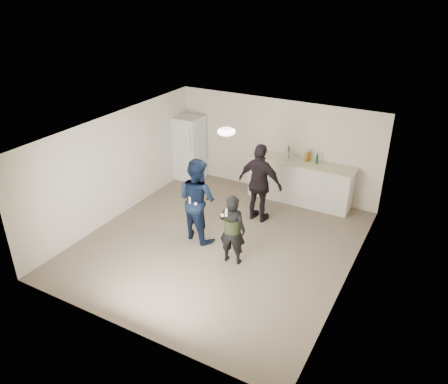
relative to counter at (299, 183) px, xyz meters
The scene contains 21 objects.
floor 2.84m from the counter, 107.09° to the right, with size 6.00×6.00×0.00m, color #6B5B4C.
ceiling 3.42m from the counter, 107.09° to the right, with size 6.00×6.00×0.00m, color silver.
wall_back 1.14m from the counter, 158.10° to the left, with size 6.00×6.00×0.00m, color beige.
wall_front 5.77m from the counter, 98.24° to the right, with size 6.00×6.00×0.00m, color beige.
wall_left 4.52m from the counter, 143.22° to the right, with size 6.00×6.00×0.00m, color beige.
wall_right 3.37m from the counter, 54.15° to the right, with size 6.00×6.00×0.00m, color beige.
counter is the anchor object (origin of this frame).
counter_top 0.55m from the counter, ahead, with size 2.68×0.64×0.04m, color beige.
fridge 3.27m from the counter, behind, with size 0.70×0.70×1.80m, color silver.
fridge_handle 3.10m from the counter, behind, with size 0.02×0.02×0.60m, color silver.
ceiling_dome 3.16m from the counter, 109.11° to the right, with size 0.36×0.36×0.16m, color white.
shaker 0.69m from the counter, 160.25° to the right, with size 0.08×0.08×0.17m, color silver.
man 3.03m from the counter, 116.83° to the right, with size 0.91×0.71×1.87m, color #102245.
woman 3.15m from the counter, 94.91° to the right, with size 0.54×0.36×1.49m, color black.
camo_shorts 3.16m from the counter, 94.91° to the right, with size 0.34×0.34×0.28m, color #2B391A.
spectator 1.48m from the counter, 110.74° to the right, with size 1.11×0.46×1.90m, color black.
remote_man 3.30m from the counter, 114.60° to the right, with size 0.04×0.04×0.15m, color white.
nunchuk_man 3.22m from the counter, 112.86° to the right, with size 0.07×0.07×0.07m, color white.
remote_woman 3.47m from the counter, 94.54° to the right, with size 0.04×0.04×0.15m, color white.
nunchuk_woman 3.43m from the counter, 96.28° to the right, with size 0.07×0.07×0.07m, color white.
bottle_cluster 0.68m from the counter, 94.52° to the left, with size 0.83×0.17×0.25m.
Camera 1 is at (3.95, -6.99, 5.24)m, focal length 35.00 mm.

